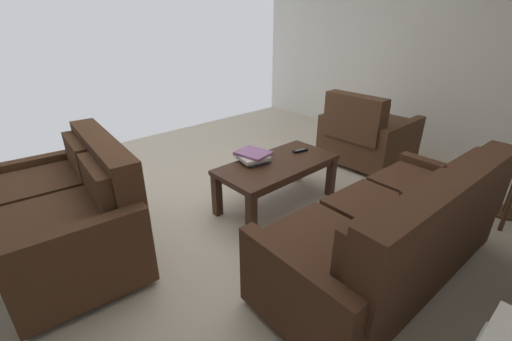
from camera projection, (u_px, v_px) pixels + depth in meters
name	position (u px, v px, depth m)	size (l,w,h in m)	color
ground_plane	(236.00, 205.00, 3.21)	(5.92, 4.85, 0.01)	beige
wall_left	(407.00, 34.00, 4.41)	(0.12, 4.85, 2.85)	silver
sofa_main	(395.00, 233.00, 2.17)	(1.87, 0.89, 0.87)	black
loveseat_near	(73.00, 211.00, 2.41)	(0.93, 1.43, 0.87)	black
coffee_table	(277.00, 169.00, 3.07)	(1.15, 0.55, 0.44)	#3D2316
end_table	(495.00, 169.00, 2.90)	(0.46, 0.46, 0.53)	brown
armchair_side	(366.00, 135.00, 3.98)	(0.91, 0.89, 0.88)	black
book_stack	(253.00, 156.00, 3.05)	(0.31, 0.33, 0.09)	#385693
tv_remote	(300.00, 151.00, 3.27)	(0.17, 0.08, 0.02)	black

